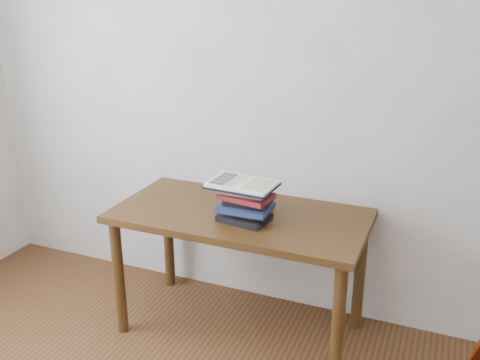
% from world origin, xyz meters
% --- Properties ---
extents(desk, '(1.31, 0.65, 0.70)m').
position_xyz_m(desk, '(0.10, 1.38, 0.60)').
color(desk, '#402D10').
rests_on(desk, ground).
extents(book_stack, '(0.28, 0.21, 0.18)m').
position_xyz_m(book_stack, '(0.17, 1.30, 0.79)').
color(book_stack, black).
rests_on(book_stack, desk).
extents(open_book, '(0.34, 0.24, 0.03)m').
position_xyz_m(open_book, '(0.15, 1.30, 0.89)').
color(open_book, black).
rests_on(open_book, book_stack).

